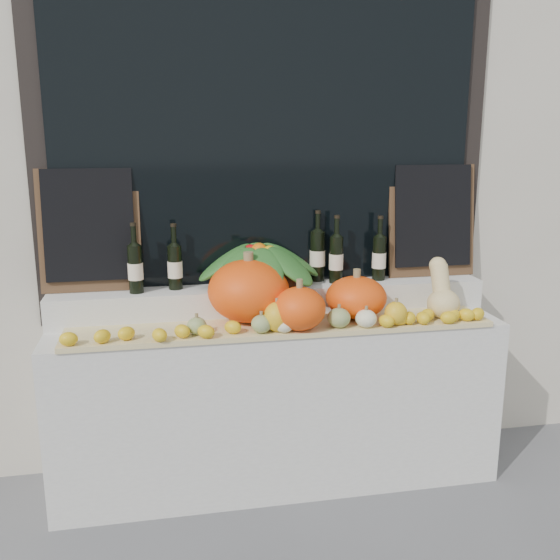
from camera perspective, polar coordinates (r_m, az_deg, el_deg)
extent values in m
cube|color=beige|center=(3.80, -2.44, 19.68)|extent=(7.00, 0.90, 4.50)
cube|color=black|center=(3.34, -1.18, 14.55)|extent=(2.40, 0.04, 2.10)
cube|color=black|center=(3.31, -1.09, 14.56)|extent=(2.20, 0.02, 2.00)
cube|color=silver|center=(3.37, -0.25, -11.03)|extent=(2.30, 0.55, 0.88)
cube|color=silver|center=(3.33, -0.74, -1.80)|extent=(2.30, 0.25, 0.16)
cube|color=tan|center=(3.09, 0.18, -4.32)|extent=(2.10, 0.32, 0.02)
ellipsoid|color=#FF510D|center=(3.11, -2.87, -0.98)|extent=(0.52, 0.52, 0.31)
ellipsoid|color=#FF510D|center=(3.20, 6.98, -1.58)|extent=(0.40, 0.40, 0.21)
ellipsoid|color=#FF510D|center=(2.98, 1.78, -2.63)|extent=(0.29, 0.29, 0.21)
ellipsoid|color=#E6CA87|center=(3.28, 14.71, -2.11)|extent=(0.17, 0.17, 0.15)
cylinder|color=#E6CA87|center=(3.30, 14.46, -0.04)|extent=(0.09, 0.14, 0.18)
sphere|color=#E6CA87|center=(3.32, 14.23, 1.29)|extent=(0.09, 0.09, 0.09)
ellipsoid|color=#37651E|center=(3.04, 5.41, -3.46)|extent=(0.11, 0.11, 0.10)
cylinder|color=olive|center=(3.03, 5.43, -2.38)|extent=(0.02, 0.02, 0.02)
ellipsoid|color=#37651E|center=(2.95, -1.72, -4.04)|extent=(0.10, 0.10, 0.09)
cylinder|color=olive|center=(2.94, -1.72, -3.01)|extent=(0.02, 0.02, 0.02)
ellipsoid|color=#F9F3C7|center=(2.96, 0.37, -4.10)|extent=(0.09, 0.09, 0.08)
cylinder|color=olive|center=(2.95, 0.37, -3.19)|extent=(0.02, 0.02, 0.02)
ellipsoid|color=gold|center=(2.97, -0.28, -3.38)|extent=(0.13, 0.13, 0.14)
cylinder|color=olive|center=(2.94, -0.28, -1.83)|extent=(0.02, 0.02, 0.02)
ellipsoid|color=#F9F3C7|center=(3.06, 7.87, -3.51)|extent=(0.10, 0.10, 0.09)
cylinder|color=olive|center=(3.05, 7.90, -2.52)|extent=(0.02, 0.02, 0.02)
ellipsoid|color=gold|center=(3.12, 10.54, -3.01)|extent=(0.11, 0.11, 0.12)
cylinder|color=olive|center=(3.10, 10.60, -1.78)|extent=(0.02, 0.02, 0.02)
ellipsoid|color=#37651E|center=(2.96, -7.61, -4.18)|extent=(0.09, 0.09, 0.08)
cylinder|color=olive|center=(2.94, -7.65, -3.21)|extent=(0.02, 0.02, 0.02)
cylinder|color=black|center=(3.27, -1.90, 0.37)|extent=(0.45, 0.45, 0.11)
cylinder|color=black|center=(3.21, -13.08, 0.96)|extent=(0.07, 0.07, 0.24)
cylinder|color=black|center=(3.18, -13.24, 3.98)|extent=(0.03, 0.03, 0.10)
cylinder|color=#EDDFC6|center=(3.21, -13.07, 0.79)|extent=(0.08, 0.08, 0.08)
cylinder|color=black|center=(3.17, -13.29, 4.98)|extent=(0.03, 0.03, 0.02)
cylinder|color=black|center=(3.25, -9.58, 1.14)|extent=(0.07, 0.07, 0.23)
cylinder|color=black|center=(3.22, -9.69, 3.99)|extent=(0.03, 0.03, 0.10)
cylinder|color=#EDDFC6|center=(3.25, -9.57, 0.97)|extent=(0.08, 0.08, 0.08)
cylinder|color=black|center=(3.21, -9.73, 4.98)|extent=(0.03, 0.03, 0.02)
cylinder|color=black|center=(3.39, 3.44, 2.19)|extent=(0.08, 0.08, 0.27)
cylinder|color=black|center=(3.36, 3.48, 5.28)|extent=(0.03, 0.03, 0.10)
cylinder|color=#EDDFC6|center=(3.39, 3.44, 2.02)|extent=(0.08, 0.08, 0.08)
cylinder|color=black|center=(3.35, 3.50, 6.23)|extent=(0.03, 0.03, 0.02)
cylinder|color=black|center=(3.35, 5.15, 1.86)|extent=(0.07, 0.07, 0.25)
cylinder|color=black|center=(3.32, 5.22, 4.83)|extent=(0.03, 0.03, 0.10)
cylinder|color=#EDDFC6|center=(3.35, 5.15, 1.69)|extent=(0.08, 0.08, 0.08)
cylinder|color=black|center=(3.31, 5.24, 5.78)|extent=(0.03, 0.03, 0.02)
cylinder|color=black|center=(3.45, 9.04, 1.96)|extent=(0.07, 0.07, 0.24)
cylinder|color=black|center=(3.42, 9.14, 4.75)|extent=(0.03, 0.03, 0.10)
cylinder|color=#EDDFC6|center=(3.45, 9.03, 1.80)|extent=(0.08, 0.08, 0.08)
cylinder|color=black|center=(3.41, 9.18, 5.68)|extent=(0.03, 0.03, 0.02)
cube|color=#4C331E|center=(3.29, -17.01, 4.34)|extent=(0.50, 0.09, 0.62)
cube|color=black|center=(3.27, -17.08, 4.82)|extent=(0.44, 0.08, 0.56)
cube|color=#4C331E|center=(3.59, 13.69, 5.27)|extent=(0.50, 0.09, 0.62)
cube|color=black|center=(3.58, 13.82, 5.71)|extent=(0.44, 0.08, 0.56)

